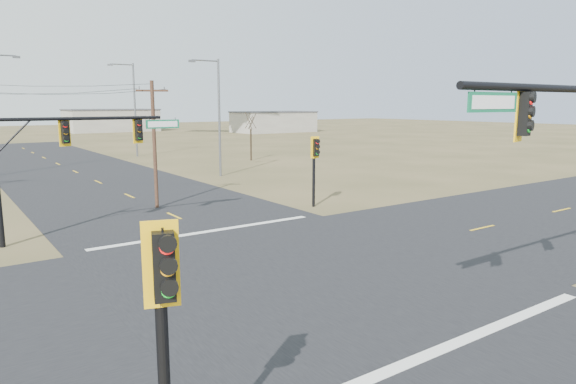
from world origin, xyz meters
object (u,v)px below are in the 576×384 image
Objects in this scene: bare_tree_c at (251,120)px; pedestal_signal_sw at (164,304)px; utility_pole_near at (154,142)px; pedestal_signal_ne at (315,156)px; streetlight_a at (217,111)px; mast_arm_far at (70,143)px; streetlight_b at (133,105)px.

pedestal_signal_sw is at bearing -122.33° from bare_tree_c.
bare_tree_c is at bearing 46.93° from utility_pole_near.
utility_pole_near is 1.34× the size of bare_tree_c.
streetlight_a reaches higher than pedestal_signal_ne.
streetlight_a is (15.57, 15.22, 1.19)m from mast_arm_far.
utility_pole_near is at bearing 25.09° from mast_arm_far.
mast_arm_far reaches higher than pedestal_signal_sw.
pedestal_signal_sw is 0.42× the size of streetlight_b.
pedestal_signal_sw is 0.60× the size of utility_pole_near.
mast_arm_far is 0.86× the size of streetlight_a.
pedestal_signal_ne is at bearing -93.46° from streetlight_a.
mast_arm_far is at bearing -169.38° from pedestal_signal_ne.
utility_pole_near reaches higher than bare_tree_c.
mast_arm_far is at bearing -133.67° from streetlight_a.
bare_tree_c is (27.62, 43.64, 1.18)m from pedestal_signal_sw.
bare_tree_c is at bearing -33.68° from streetlight_b.
mast_arm_far is 1.88× the size of pedestal_signal_sw.
utility_pole_near is 0.76× the size of streetlight_a.
mast_arm_far is 14.13m from pedestal_signal_ne.
streetlight_b reaches higher than pedestal_signal_sw.
mast_arm_far is at bearing 99.77° from pedestal_signal_sw.
pedestal_signal_ne is 0.43× the size of streetlight_a.
bare_tree_c is (19.00, 20.32, 0.46)m from utility_pole_near.
streetlight_a is at bearing -71.51° from streetlight_b.
bare_tree_c is at bearing 48.39° from streetlight_a.
pedestal_signal_ne is at bearing 64.96° from pedestal_signal_sw.
streetlight_a is at bearing -133.59° from bare_tree_c.
streetlight_b reaches higher than bare_tree_c.
streetlight_a is 0.91× the size of streetlight_b.
mast_arm_far is 35.18m from bare_tree_c.
pedestal_signal_ne is (14.04, -0.84, -1.34)m from mast_arm_far.
utility_pole_near is 0.69× the size of streetlight_b.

